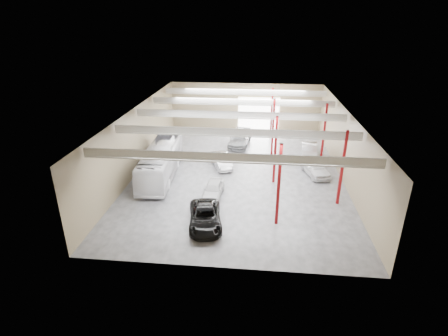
% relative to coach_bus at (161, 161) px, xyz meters
% --- Properties ---
extents(depot_shell, '(22.12, 32.12, 7.06)m').
position_rel_coach_bus_xyz_m(depot_shell, '(8.25, 2.03, 3.29)').
color(depot_shell, '#3F3F43').
rests_on(depot_shell, ground).
extents(coach_bus, '(3.60, 12.24, 3.37)m').
position_rel_coach_bus_xyz_m(coach_bus, '(0.00, 0.00, 0.00)').
color(coach_bus, white).
rests_on(coach_bus, ground).
extents(black_sedan, '(3.46, 5.91, 1.55)m').
position_rel_coach_bus_xyz_m(black_sedan, '(6.11, -9.29, -0.91)').
color(black_sedan, black).
rests_on(black_sedan, ground).
extents(car_row_a, '(1.90, 4.26, 1.42)m').
position_rel_coach_bus_xyz_m(car_row_a, '(6.11, -4.09, -0.97)').
color(car_row_a, silver).
rests_on(car_row_a, ground).
extents(car_row_b, '(3.12, 4.94, 1.54)m').
position_rel_coach_bus_xyz_m(car_row_b, '(6.11, 3.05, -0.92)').
color(car_row_b, silver).
rests_on(car_row_b, ground).
extents(car_row_c, '(3.14, 6.19, 1.72)m').
position_rel_coach_bus_xyz_m(car_row_c, '(7.75, 10.55, -0.82)').
color(car_row_c, slate).
rests_on(car_row_c, ground).
extents(car_right_near, '(2.22, 5.24, 1.68)m').
position_rel_coach_bus_xyz_m(car_right_near, '(16.41, 7.11, -0.84)').
color(car_right_near, '#B6B7BC').
rests_on(car_right_near, ground).
extents(car_right_far, '(3.23, 5.25, 1.67)m').
position_rel_coach_bus_xyz_m(car_right_far, '(16.41, 1.91, -0.85)').
color(car_right_far, silver).
rests_on(car_right_far, ground).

